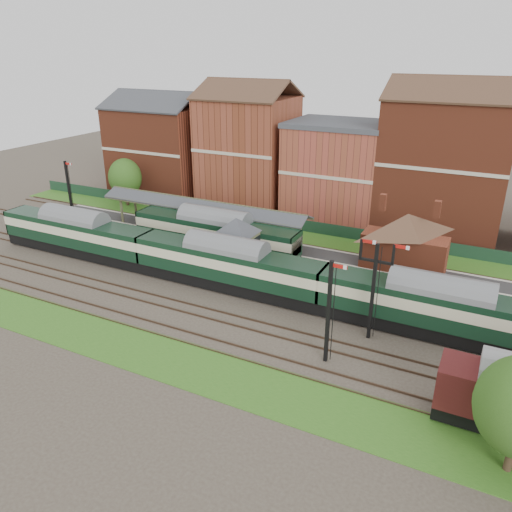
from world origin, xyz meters
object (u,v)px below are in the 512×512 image
at_px(dmu_train, 227,264).
at_px(platform_railcar, 215,234).
at_px(signal_box, 236,245).
at_px(semaphore_bracket, 374,285).

xyz_separation_m(dmu_train, platform_railcar, (-5.16, 6.50, 0.03)).
xyz_separation_m(signal_box, platform_railcar, (-4.40, 3.25, -0.63)).
bearing_deg(semaphore_bracket, signal_box, 159.08).
bearing_deg(dmu_train, platform_railcar, 128.45).
height_order(signal_box, dmu_train, signal_box).
distance_m(signal_box, platform_railcar, 5.51).
xyz_separation_m(signal_box, semaphore_bracket, (15.04, -5.75, 1.44)).
bearing_deg(platform_railcar, signal_box, -36.43).
height_order(semaphore_bracket, platform_railcar, semaphore_bracket).
distance_m(signal_box, semaphore_bracket, 16.16).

